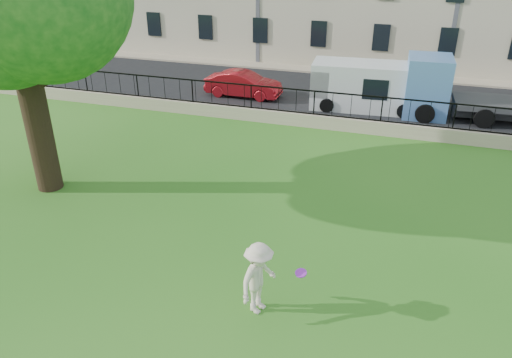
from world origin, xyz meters
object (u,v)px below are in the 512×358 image
(white_van, at_px, (367,86))
(red_sedan, at_px, (243,84))
(man, at_px, (259,278))
(frisbee, at_px, (301,273))
(blue_truck, at_px, (480,90))

(white_van, bearing_deg, red_sedan, 175.84)
(white_van, bearing_deg, man, -96.73)
(man, height_order, frisbee, man)
(red_sedan, relative_size, blue_truck, 0.60)
(man, distance_m, white_van, 15.95)
(man, xyz_separation_m, white_van, (0.72, 15.93, 0.21))
(frisbee, height_order, red_sedan, frisbee)
(man, relative_size, frisbee, 6.96)
(white_van, height_order, blue_truck, blue_truck)
(white_van, relative_size, blue_truck, 0.80)
(frisbee, bearing_deg, red_sedan, 113.23)
(man, height_order, white_van, white_van)
(frisbee, relative_size, red_sedan, 0.07)
(white_van, bearing_deg, blue_truck, -4.16)
(red_sedan, distance_m, blue_truck, 11.79)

